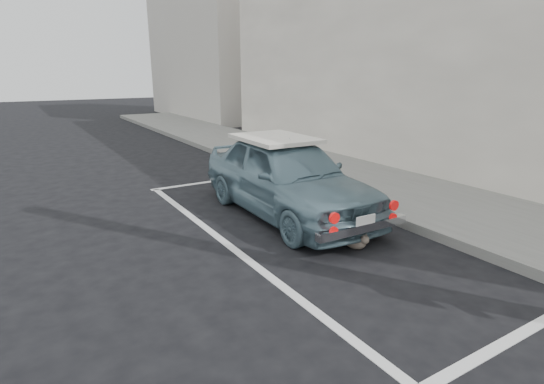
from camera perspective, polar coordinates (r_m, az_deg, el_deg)
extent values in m
plane|color=black|center=(4.73, 21.61, -16.41)|extent=(80.00, 80.00, 0.00)
cube|color=#64635F|center=(8.18, 24.22, -2.37)|extent=(2.80, 40.00, 0.15)
cube|color=beige|center=(11.61, 27.12, 19.50)|extent=(3.50, 18.00, 7.00)
cube|color=black|center=(10.23, 20.55, 9.07)|extent=(0.10, 16.00, 2.40)
cube|color=white|center=(14.82, 1.72, 24.28)|extent=(0.10, 2.00, 1.60)
cube|color=#BBB4A9|center=(24.34, -8.50, 19.42)|extent=(3.50, 10.00, 8.00)
cube|color=silver|center=(4.90, 30.16, -16.35)|extent=(3.00, 0.12, 0.01)
cube|color=silver|center=(9.89, -7.59, 1.49)|extent=(3.00, 0.12, 0.01)
cube|color=silver|center=(6.31, -6.10, -6.94)|extent=(0.12, 7.00, 0.01)
imported|color=slate|center=(7.37, 2.01, 2.11)|extent=(1.70, 4.06, 1.37)
cube|color=silver|center=(7.59, 0.42, 7.26)|extent=(1.17, 1.55, 0.07)
cube|color=silver|center=(5.97, 12.13, -4.68)|extent=(1.54, 0.15, 0.12)
cube|color=white|center=(5.91, 12.48, -3.90)|extent=(0.33, 0.03, 0.17)
cylinder|color=red|center=(5.54, 8.37, -3.49)|extent=(0.15, 0.04, 0.15)
cylinder|color=red|center=(6.23, 16.09, -1.74)|extent=(0.15, 0.04, 0.15)
cylinder|color=red|center=(5.60, 8.30, -5.23)|extent=(0.12, 0.04, 0.12)
cylinder|color=red|center=(6.29, 15.96, -3.30)|extent=(0.12, 0.04, 0.12)
ellipsoid|color=#6E6054|center=(6.20, 11.10, -6.52)|extent=(0.31, 0.39, 0.20)
sphere|color=#6E6054|center=(6.11, 12.36, -6.23)|extent=(0.13, 0.13, 0.13)
cone|color=#6E6054|center=(6.05, 12.23, -5.76)|extent=(0.04, 0.04, 0.05)
cone|color=#6E6054|center=(6.11, 12.55, -5.57)|extent=(0.04, 0.04, 0.05)
cylinder|color=#6E6054|center=(6.34, 9.97, -6.60)|extent=(0.17, 0.19, 0.03)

